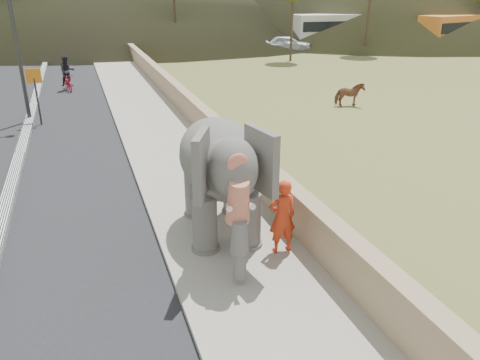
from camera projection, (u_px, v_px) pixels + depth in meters
name	position (u px, v px, depth m)	size (l,w,h in m)	color
ground	(260.00, 296.00, 8.98)	(160.00, 160.00, 0.00)	olive
road	(21.00, 158.00, 16.20)	(7.00, 120.00, 0.03)	black
median	(20.00, 155.00, 16.17)	(0.35, 120.00, 0.22)	black
walkway	(164.00, 142.00, 17.69)	(3.00, 120.00, 0.15)	#9E9687
parapet	(206.00, 126.00, 18.00)	(0.30, 120.00, 1.10)	tan
lamppost	(18.00, 4.00, 18.80)	(1.76, 0.36, 8.00)	#2F2E33
signboard	(35.00, 87.00, 19.43)	(0.60, 0.08, 2.40)	#2D2D33
cow	(349.00, 95.00, 23.01)	(0.63, 1.39, 1.17)	brown
distant_car	(288.00, 44.00, 42.69)	(1.70, 4.23, 1.44)	silver
bus_white	(348.00, 31.00, 45.53)	(2.50, 11.00, 3.10)	silver
bus_orange	(465.00, 32.00, 44.76)	(2.50, 11.00, 3.10)	orange
elephant_and_man	(221.00, 175.00, 10.61)	(2.46, 4.09, 2.80)	slate
motorcyclist	(68.00, 77.00, 26.51)	(0.98, 1.88, 1.95)	maroon
trees	(93.00, 8.00, 30.68)	(48.02, 41.35, 9.48)	#473828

